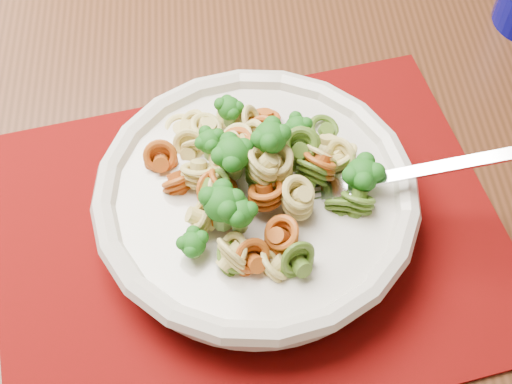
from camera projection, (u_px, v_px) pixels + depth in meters
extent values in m
cube|color=#4A2614|center=(290.00, 175.00, 0.65)|extent=(1.61, 1.07, 0.04)
cube|color=#610406|center=(250.00, 236.00, 0.59)|extent=(0.45, 0.37, 0.00)
cylinder|color=beige|center=(256.00, 216.00, 0.59)|extent=(0.11, 0.11, 0.01)
cylinder|color=beige|center=(256.00, 203.00, 0.58)|extent=(0.24, 0.24, 0.03)
torus|color=beige|center=(256.00, 192.00, 0.57)|extent=(0.26, 0.26, 0.02)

